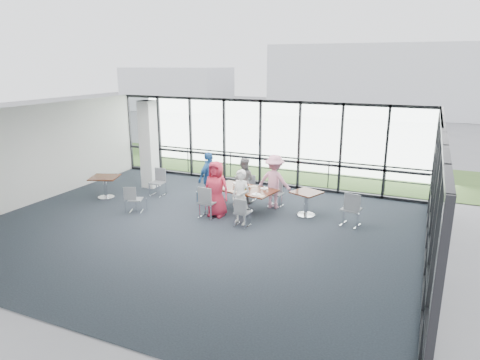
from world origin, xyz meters
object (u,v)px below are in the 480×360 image
at_px(diner_near_left, 216,189).
at_px(chair_main_nr, 242,212).
at_px(diner_far_right, 274,182).
at_px(chair_main_fr, 276,194).
at_px(structural_column, 149,145).
at_px(diner_end, 210,178).
at_px(chair_spare_r, 351,209).
at_px(side_table_left, 105,180).
at_px(diner_near_right, 241,197).
at_px(chair_spare_la, 136,199).
at_px(chair_main_nl, 208,202).
at_px(chair_main_end, 207,190).
at_px(diner_far_left, 244,180).
at_px(side_table_right, 307,196).
at_px(chair_spare_lb, 157,183).
at_px(chair_main_fl, 249,189).
at_px(main_table, 244,192).

xyz_separation_m(diner_near_left, chair_main_nr, (1.07, -0.48, -0.44)).
bearing_deg(diner_far_right, chair_main_fr, -92.44).
height_order(structural_column, diner_end, structural_column).
distance_m(diner_near_left, chair_spare_r, 3.97).
height_order(side_table_left, chair_main_fr, chair_main_fr).
relative_size(diner_near_left, chair_main_nr, 2.06).
height_order(diner_near_right, chair_spare_la, diner_near_right).
height_order(diner_far_right, chair_main_nr, diner_far_right).
relative_size(side_table_left, diner_near_left, 0.67).
bearing_deg(diner_near_right, side_table_left, -169.28).
distance_m(chair_main_nl, chair_main_nr, 1.25).
xyz_separation_m(chair_main_fr, chair_main_end, (-2.16, -0.63, 0.02)).
relative_size(structural_column, diner_near_left, 1.88).
height_order(chair_main_nr, chair_main_fr, chair_main_fr).
distance_m(diner_far_left, chair_spare_r, 3.73).
relative_size(side_table_left, chair_spare_r, 1.15).
height_order(side_table_right, diner_end, diner_end).
height_order(side_table_right, chair_spare_lb, chair_spare_lb).
relative_size(diner_near_left, chair_main_nl, 1.77).
xyz_separation_m(diner_end, chair_main_end, (-0.06, -0.08, -0.41)).
bearing_deg(structural_column, diner_end, -15.47).
distance_m(diner_near_left, chair_main_fr, 2.09).
bearing_deg(chair_main_nr, side_table_left, 178.00).
relative_size(diner_near_right, chair_spare_r, 1.61).
distance_m(chair_main_fr, chair_spare_r, 2.62).
distance_m(chair_main_nr, chair_spare_r, 3.08).
xyz_separation_m(diner_near_left, diner_end, (-0.75, 0.99, 0.01)).
distance_m(chair_main_nr, chair_main_fl, 2.37).
height_order(chair_main_fr, chair_spare_r, chair_spare_r).
distance_m(diner_far_left, chair_main_nl, 1.87).
xyz_separation_m(structural_column, chair_main_nr, (4.75, -2.28, -1.19)).
xyz_separation_m(chair_main_nr, chair_spare_lb, (-3.88, 1.47, 0.05)).
bearing_deg(side_table_left, side_table_right, 9.07).
xyz_separation_m(chair_main_fl, chair_spare_r, (3.56, -0.97, 0.08)).
bearing_deg(main_table, diner_far_right, 56.33).
height_order(side_table_right, chair_main_fr, chair_main_fr).
relative_size(diner_near_left, diner_end, 0.99).
bearing_deg(chair_spare_lb, chair_main_fl, -167.15).
bearing_deg(diner_near_left, chair_main_end, 132.75).
bearing_deg(chair_main_fl, chair_main_nl, 83.62).
xyz_separation_m(chair_spare_la, chair_spare_lb, (-0.36, 1.71, 0.05)).
distance_m(chair_main_nl, chair_spare_r, 4.17).
bearing_deg(diner_far_left, chair_spare_r, 172.35).
bearing_deg(chair_main_fl, side_table_left, 27.41).
bearing_deg(chair_spare_la, chair_main_fl, 18.52).
height_order(diner_near_right, chair_spare_r, diner_near_right).
distance_m(diner_near_right, chair_main_fr, 1.93).
distance_m(structural_column, diner_near_left, 4.17).
relative_size(diner_far_left, diner_end, 0.87).
xyz_separation_m(side_table_right, chair_spare_r, (1.39, -0.32, -0.12)).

